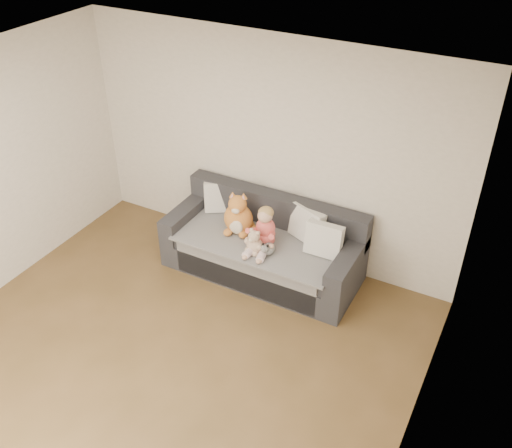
{
  "coord_description": "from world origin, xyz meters",
  "views": [
    {
      "loc": [
        2.55,
        -2.57,
        4.14
      ],
      "look_at": [
        0.19,
        1.87,
        0.75
      ],
      "focal_mm": 40.0,
      "sensor_mm": 36.0,
      "label": 1
    }
  ],
  "objects_px": {
    "plush_cat": "(238,217)",
    "sippy_cup": "(261,240)",
    "sofa": "(264,248)",
    "teddy_bear": "(254,243)",
    "toddler": "(264,231)"
  },
  "relations": [
    {
      "from": "plush_cat",
      "to": "sippy_cup",
      "type": "distance_m",
      "value": 0.39
    },
    {
      "from": "sippy_cup",
      "to": "sofa",
      "type": "bearing_deg",
      "value": 104.93
    },
    {
      "from": "plush_cat",
      "to": "teddy_bear",
      "type": "relative_size",
      "value": 1.75
    },
    {
      "from": "toddler",
      "to": "teddy_bear",
      "type": "distance_m",
      "value": 0.17
    },
    {
      "from": "toddler",
      "to": "sippy_cup",
      "type": "height_order",
      "value": "toddler"
    },
    {
      "from": "sippy_cup",
      "to": "teddy_bear",
      "type": "bearing_deg",
      "value": -89.48
    },
    {
      "from": "plush_cat",
      "to": "teddy_bear",
      "type": "distance_m",
      "value": 0.45
    },
    {
      "from": "sippy_cup",
      "to": "plush_cat",
      "type": "bearing_deg",
      "value": 161.38
    },
    {
      "from": "sofa",
      "to": "toddler",
      "type": "bearing_deg",
      "value": -63.2
    },
    {
      "from": "teddy_bear",
      "to": "plush_cat",
      "type": "bearing_deg",
      "value": 153.45
    },
    {
      "from": "sofa",
      "to": "toddler",
      "type": "xyz_separation_m",
      "value": [
        0.08,
        -0.16,
        0.36
      ]
    },
    {
      "from": "toddler",
      "to": "plush_cat",
      "type": "relative_size",
      "value": 0.94
    },
    {
      "from": "plush_cat",
      "to": "teddy_bear",
      "type": "bearing_deg",
      "value": -52.96
    },
    {
      "from": "plush_cat",
      "to": "sippy_cup",
      "type": "xyz_separation_m",
      "value": [
        0.35,
        -0.12,
        -0.13
      ]
    },
    {
      "from": "sofa",
      "to": "plush_cat",
      "type": "height_order",
      "value": "plush_cat"
    }
  ]
}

